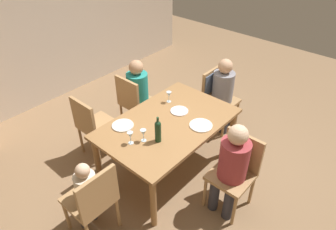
{
  "coord_description": "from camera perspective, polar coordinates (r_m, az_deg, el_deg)",
  "views": [
    {
      "loc": [
        -2.18,
        -1.92,
        2.92
      ],
      "look_at": [
        0.0,
        0.0,
        0.85
      ],
      "focal_mm": 32.42,
      "sensor_mm": 36.0,
      "label": 1
    }
  ],
  "objects": [
    {
      "name": "chair_left_end",
      "position": [
        3.16,
        -13.87,
        -15.05
      ],
      "size": [
        0.44,
        0.44,
        0.92
      ],
      "color": "#A87F51",
      "rests_on": "ground_plane"
    },
    {
      "name": "chair_far_left",
      "position": [
        4.08,
        -14.03,
        -1.55
      ],
      "size": [
        0.44,
        0.44,
        0.92
      ],
      "rotation": [
        0.0,
        0.0,
        -1.57
      ],
      "color": "#A87F51",
      "rests_on": "ground_plane"
    },
    {
      "name": "handbag",
      "position": [
        4.54,
        -8.91,
        -3.35
      ],
      "size": [
        0.14,
        0.29,
        0.22
      ],
      "primitive_type": "cube",
      "rotation": [
        0.0,
        0.0,
        -1.65
      ],
      "color": "brown",
      "rests_on": "ground_plane"
    },
    {
      "name": "person_man_bearded",
      "position": [
        3.28,
        11.92,
        -9.06
      ],
      "size": [
        0.36,
        0.31,
        1.15
      ],
      "rotation": [
        0.0,
        0.0,
        1.57
      ],
      "color": "#33333D",
      "rests_on": "ground_plane"
    },
    {
      "name": "chair_near",
      "position": [
        3.44,
        12.65,
        -9.57
      ],
      "size": [
        0.44,
        0.44,
        0.92
      ],
      "rotation": [
        0.0,
        0.0,
        1.57
      ],
      "color": "#A87F51",
      "rests_on": "ground_plane"
    },
    {
      "name": "dinner_plate_guest_left",
      "position": [
        3.8,
        2.15,
        0.77
      ],
      "size": [
        0.22,
        0.22,
        0.01
      ],
      "primitive_type": "cylinder",
      "color": "white",
      "rests_on": "dining_table"
    },
    {
      "name": "rear_room_partition",
      "position": [
        5.37,
        -23.4,
        15.69
      ],
      "size": [
        6.4,
        0.12,
        2.7
      ],
      "primitive_type": "cube",
      "color": "beige",
      "rests_on": "ground_plane"
    },
    {
      "name": "wine_bottle_tall_green",
      "position": [
        3.26,
        -1.9,
        -2.95
      ],
      "size": [
        0.07,
        0.07,
        0.32
      ],
      "color": "#19381E",
      "rests_on": "dining_table"
    },
    {
      "name": "person_woman_host",
      "position": [
        4.49,
        10.51,
        4.58
      ],
      "size": [
        0.31,
        0.36,
        1.14
      ],
      "rotation": [
        0.0,
        0.0,
        3.14
      ],
      "color": "#33333D",
      "rests_on": "ground_plane"
    },
    {
      "name": "person_man_guest",
      "position": [
        4.45,
        -5.48,
        4.69
      ],
      "size": [
        0.35,
        0.31,
        1.14
      ],
      "rotation": [
        0.0,
        0.0,
        -1.57
      ],
      "color": "#33333D",
      "rests_on": "ground_plane"
    },
    {
      "name": "wine_glass_centre",
      "position": [
        3.3,
        -4.66,
        -3.4
      ],
      "size": [
        0.07,
        0.07,
        0.15
      ],
      "color": "silver",
      "rests_on": "dining_table"
    },
    {
      "name": "dining_table",
      "position": [
        3.67,
        0.0,
        -2.31
      ],
      "size": [
        1.66,
        1.07,
        0.75
      ],
      "color": "olive",
      "rests_on": "ground_plane"
    },
    {
      "name": "chair_far_right",
      "position": [
        4.45,
        -6.43,
        2.77
      ],
      "size": [
        0.44,
        0.44,
        0.92
      ],
      "rotation": [
        0.0,
        0.0,
        -1.57
      ],
      "color": "#A87F51",
      "rests_on": "ground_plane"
    },
    {
      "name": "dinner_plate_host",
      "position": [
        3.58,
        6.21,
        -1.94
      ],
      "size": [
        0.27,
        0.27,
        0.01
      ],
      "primitive_type": "cylinder",
      "color": "white",
      "rests_on": "dining_table"
    },
    {
      "name": "wine_glass_near_right",
      "position": [
        3.93,
        0.16,
        3.83
      ],
      "size": [
        0.07,
        0.07,
        0.15
      ],
      "color": "silver",
      "rests_on": "dining_table"
    },
    {
      "name": "ground_plane",
      "position": [
        4.12,
        0.0,
        -9.71
      ],
      "size": [
        10.0,
        10.0,
        0.0
      ],
      "primitive_type": "plane",
      "color": "#846647"
    },
    {
      "name": "dinner_plate_guest_right",
      "position": [
        3.6,
        -8.5,
        -1.94
      ],
      "size": [
        0.26,
        0.26,
        0.01
      ],
      "primitive_type": "cylinder",
      "color": "silver",
      "rests_on": "dining_table"
    },
    {
      "name": "person_child_small",
      "position": [
        3.21,
        -15.17,
        -13.64
      ],
      "size": [
        0.22,
        0.25,
        0.94
      ],
      "color": "#33333D",
      "rests_on": "ground_plane"
    },
    {
      "name": "wine_glass_near_left",
      "position": [
        3.28,
        -7.11,
        -3.84
      ],
      "size": [
        0.07,
        0.07,
        0.15
      ],
      "color": "silver",
      "rests_on": "dining_table"
    },
    {
      "name": "chair_right_end",
      "position": [
        4.59,
        8.86,
        4.55
      ],
      "size": [
        0.44,
        0.46,
        0.92
      ],
      "rotation": [
        0.0,
        0.0,
        3.14
      ],
      "color": "#A87F51",
      "rests_on": "ground_plane"
    }
  ]
}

